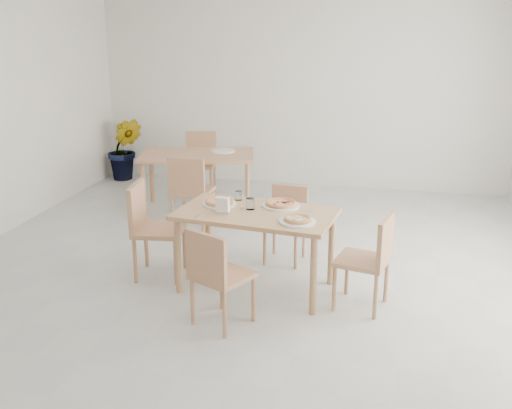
% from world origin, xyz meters
% --- Properties ---
extents(main_table, '(1.49, 0.96, 0.75)m').
position_xyz_m(main_table, '(0.22, -0.22, 0.66)').
color(main_table, tan).
rests_on(main_table, ground).
extents(chair_south, '(0.55, 0.55, 0.84)m').
position_xyz_m(chair_south, '(0.07, -1.01, 0.48)').
color(chair_south, tan).
rests_on(chair_south, ground).
extents(chair_north, '(0.42, 0.42, 0.77)m').
position_xyz_m(chair_north, '(0.36, 0.54, 0.45)').
color(chair_north, tan).
rests_on(chair_north, ground).
extents(chair_west, '(0.52, 0.52, 0.92)m').
position_xyz_m(chair_west, '(-0.84, -0.17, 0.54)').
color(chair_west, tan).
rests_on(chair_west, ground).
extents(chair_east, '(0.50, 0.50, 0.85)m').
position_xyz_m(chair_east, '(1.26, -0.40, 0.49)').
color(chair_east, tan).
rests_on(chair_east, ground).
extents(plate_margherita, '(0.31, 0.31, 0.02)m').
position_xyz_m(plate_margherita, '(-0.16, -0.11, 0.76)').
color(plate_margherita, white).
rests_on(plate_margherita, main_table).
extents(plate_mushroom, '(0.31, 0.31, 0.02)m').
position_xyz_m(plate_mushroom, '(0.63, -0.44, 0.76)').
color(plate_mushroom, white).
rests_on(plate_mushroom, main_table).
extents(plate_pepperoni, '(0.35, 0.35, 0.02)m').
position_xyz_m(plate_pepperoni, '(0.41, -0.03, 0.76)').
color(plate_pepperoni, white).
rests_on(plate_pepperoni, main_table).
extents(pizza_margherita, '(0.35, 0.35, 0.03)m').
position_xyz_m(pizza_margherita, '(-0.16, -0.11, 0.78)').
color(pizza_margherita, '#ECA66F').
rests_on(pizza_margherita, plate_margherita).
extents(pizza_mushroom, '(0.27, 0.27, 0.03)m').
position_xyz_m(pizza_mushroom, '(0.63, -0.44, 0.78)').
color(pizza_mushroom, '#ECA66F').
rests_on(pizza_mushroom, plate_mushroom).
extents(pizza_pepperoni, '(0.32, 0.32, 0.03)m').
position_xyz_m(pizza_pepperoni, '(0.41, -0.03, 0.78)').
color(pizza_pepperoni, '#ECA66F').
rests_on(pizza_pepperoni, plate_pepperoni).
extents(tumbler_a, '(0.07, 0.07, 0.09)m').
position_xyz_m(tumbler_a, '(-0.03, 0.09, 0.79)').
color(tumbler_a, white).
rests_on(tumbler_a, main_table).
extents(tumbler_b, '(0.08, 0.08, 0.10)m').
position_xyz_m(tumbler_b, '(0.15, -0.17, 0.80)').
color(tumbler_b, white).
rests_on(tumbler_b, main_table).
extents(napkin_holder, '(0.13, 0.07, 0.14)m').
position_xyz_m(napkin_holder, '(-0.07, -0.33, 0.82)').
color(napkin_holder, silver).
rests_on(napkin_holder, main_table).
extents(fork_a, '(0.06, 0.18, 0.01)m').
position_xyz_m(fork_a, '(0.69, -0.13, 0.75)').
color(fork_a, silver).
rests_on(fork_a, main_table).
extents(fork_b, '(0.04, 0.19, 0.01)m').
position_xyz_m(fork_b, '(-0.25, -0.44, 0.75)').
color(fork_b, silver).
rests_on(fork_b, main_table).
extents(second_table, '(1.59, 1.15, 0.75)m').
position_xyz_m(second_table, '(-1.07, 1.94, 0.66)').
color(second_table, tan).
rests_on(second_table, ground).
extents(chair_back_s, '(0.45, 0.45, 0.89)m').
position_xyz_m(chair_back_s, '(-0.91, 1.19, 0.52)').
color(chair_back_s, tan).
rests_on(chair_back_s, ground).
extents(chair_back_n, '(0.50, 0.50, 0.88)m').
position_xyz_m(chair_back_n, '(-1.27, 2.67, 0.51)').
color(chair_back_n, tan).
rests_on(chair_back_n, ground).
extents(plate_empty, '(0.31, 0.31, 0.02)m').
position_xyz_m(plate_empty, '(-0.77, 2.13, 0.76)').
color(plate_empty, white).
rests_on(plate_empty, second_table).
extents(potted_plant, '(0.63, 0.56, 0.96)m').
position_xyz_m(potted_plant, '(-2.65, 3.15, 0.48)').
color(potted_plant, '#26611D').
rests_on(potted_plant, ground).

